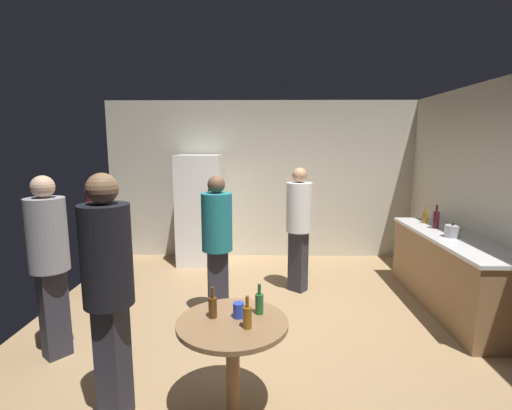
{
  "coord_description": "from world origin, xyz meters",
  "views": [
    {
      "loc": [
        0.0,
        -3.87,
        1.98
      ],
      "look_at": [
        -0.06,
        0.26,
        1.3
      ],
      "focal_mm": 26.28,
      "sensor_mm": 36.0,
      "label": 1
    }
  ],
  "objects_px": {
    "kettle": "(452,231)",
    "person_in_black_shirt": "(108,280)",
    "foreground_table": "(232,335)",
    "beer_bottle_brown": "(212,306)",
    "person_in_white_shirt": "(299,220)",
    "person_in_gray_shirt": "(48,253)",
    "plastic_cup_blue": "(238,310)",
    "person_in_teal_shirt": "(217,237)",
    "refrigerator": "(199,210)",
    "beer_bottle_green": "(259,303)",
    "wine_bottle_on_counter": "(436,219)",
    "person_in_maroon_shirt": "(101,228)",
    "beer_bottle_on_counter": "(425,217)",
    "beer_bottle_amber": "(247,316)"
  },
  "relations": [
    {
      "from": "wine_bottle_on_counter",
      "to": "person_in_black_shirt",
      "type": "distance_m",
      "value": 4.03
    },
    {
      "from": "beer_bottle_brown",
      "to": "person_in_gray_shirt",
      "type": "distance_m",
      "value": 1.73
    },
    {
      "from": "beer_bottle_green",
      "to": "person_in_maroon_shirt",
      "type": "height_order",
      "value": "person_in_maroon_shirt"
    },
    {
      "from": "refrigerator",
      "to": "beer_bottle_green",
      "type": "relative_size",
      "value": 7.83
    },
    {
      "from": "refrigerator",
      "to": "wine_bottle_on_counter",
      "type": "height_order",
      "value": "refrigerator"
    },
    {
      "from": "kettle",
      "to": "person_in_white_shirt",
      "type": "height_order",
      "value": "person_in_white_shirt"
    },
    {
      "from": "kettle",
      "to": "foreground_table",
      "type": "relative_size",
      "value": 0.3
    },
    {
      "from": "refrigerator",
      "to": "wine_bottle_on_counter",
      "type": "distance_m",
      "value": 3.53
    },
    {
      "from": "foreground_table",
      "to": "person_in_gray_shirt",
      "type": "bearing_deg",
      "value": 156.44
    },
    {
      "from": "kettle",
      "to": "person_in_black_shirt",
      "type": "height_order",
      "value": "person_in_black_shirt"
    },
    {
      "from": "beer_bottle_on_counter",
      "to": "person_in_black_shirt",
      "type": "height_order",
      "value": "person_in_black_shirt"
    },
    {
      "from": "refrigerator",
      "to": "person_in_teal_shirt",
      "type": "relative_size",
      "value": 1.1
    },
    {
      "from": "kettle",
      "to": "person_in_maroon_shirt",
      "type": "xyz_separation_m",
      "value": [
        -4.28,
        0.35,
        -0.05
      ]
    },
    {
      "from": "wine_bottle_on_counter",
      "to": "beer_bottle_brown",
      "type": "relative_size",
      "value": 1.35
    },
    {
      "from": "foreground_table",
      "to": "person_in_gray_shirt",
      "type": "xyz_separation_m",
      "value": [
        -1.72,
        0.75,
        0.37
      ]
    },
    {
      "from": "foreground_table",
      "to": "person_in_gray_shirt",
      "type": "relative_size",
      "value": 0.47
    },
    {
      "from": "beer_bottle_brown",
      "to": "beer_bottle_green",
      "type": "relative_size",
      "value": 1.0
    },
    {
      "from": "plastic_cup_blue",
      "to": "foreground_table",
      "type": "bearing_deg",
      "value": -124.12
    },
    {
      "from": "beer_bottle_green",
      "to": "person_in_black_shirt",
      "type": "bearing_deg",
      "value": -170.19
    },
    {
      "from": "person_in_teal_shirt",
      "to": "person_in_black_shirt",
      "type": "relative_size",
      "value": 0.91
    },
    {
      "from": "beer_bottle_on_counter",
      "to": "beer_bottle_green",
      "type": "xyz_separation_m",
      "value": [
        -2.26,
        -2.47,
        -0.17
      ]
    },
    {
      "from": "foreground_table",
      "to": "person_in_white_shirt",
      "type": "height_order",
      "value": "person_in_white_shirt"
    },
    {
      "from": "wine_bottle_on_counter",
      "to": "person_in_maroon_shirt",
      "type": "distance_m",
      "value": 4.3
    },
    {
      "from": "person_in_white_shirt",
      "to": "beer_bottle_amber",
      "type": "bearing_deg",
      "value": 26.21
    },
    {
      "from": "foreground_table",
      "to": "beer_bottle_brown",
      "type": "height_order",
      "value": "beer_bottle_brown"
    },
    {
      "from": "person_in_white_shirt",
      "to": "person_in_black_shirt",
      "type": "height_order",
      "value": "person_in_black_shirt"
    },
    {
      "from": "plastic_cup_blue",
      "to": "person_in_teal_shirt",
      "type": "distance_m",
      "value": 1.53
    },
    {
      "from": "refrigerator",
      "to": "kettle",
      "type": "distance_m",
      "value": 3.71
    },
    {
      "from": "beer_bottle_green",
      "to": "person_in_teal_shirt",
      "type": "xyz_separation_m",
      "value": [
        -0.48,
        1.42,
        0.14
      ]
    },
    {
      "from": "kettle",
      "to": "refrigerator",
      "type": "bearing_deg",
      "value": 151.54
    },
    {
      "from": "kettle",
      "to": "beer_bottle_green",
      "type": "bearing_deg",
      "value": -143.12
    },
    {
      "from": "person_in_white_shirt",
      "to": "person_in_gray_shirt",
      "type": "height_order",
      "value": "person_in_gray_shirt"
    },
    {
      "from": "person_in_maroon_shirt",
      "to": "person_in_black_shirt",
      "type": "xyz_separation_m",
      "value": [
        1.0,
        -2.21,
        0.14
      ]
    },
    {
      "from": "refrigerator",
      "to": "person_in_black_shirt",
      "type": "xyz_separation_m",
      "value": [
        -0.03,
        -3.64,
        0.16
      ]
    },
    {
      "from": "person_in_teal_shirt",
      "to": "person_in_maroon_shirt",
      "type": "relative_size",
      "value": 1.04
    },
    {
      "from": "beer_bottle_green",
      "to": "person_in_maroon_shirt",
      "type": "xyz_separation_m",
      "value": [
        -2.03,
        2.03,
        0.1
      ]
    },
    {
      "from": "beer_bottle_brown",
      "to": "beer_bottle_amber",
      "type": "bearing_deg",
      "value": -30.92
    },
    {
      "from": "kettle",
      "to": "person_in_white_shirt",
      "type": "relative_size",
      "value": 0.15
    },
    {
      "from": "kettle",
      "to": "person_in_black_shirt",
      "type": "relative_size",
      "value": 0.14
    },
    {
      "from": "beer_bottle_on_counter",
      "to": "person_in_gray_shirt",
      "type": "height_order",
      "value": "person_in_gray_shirt"
    },
    {
      "from": "beer_bottle_green",
      "to": "person_in_maroon_shirt",
      "type": "relative_size",
      "value": 0.15
    },
    {
      "from": "person_in_black_shirt",
      "to": "person_in_white_shirt",
      "type": "bearing_deg",
      "value": 66.04
    },
    {
      "from": "refrigerator",
      "to": "person_in_maroon_shirt",
      "type": "bearing_deg",
      "value": -125.7
    },
    {
      "from": "beer_bottle_amber",
      "to": "person_in_maroon_shirt",
      "type": "distance_m",
      "value": 2.98
    },
    {
      "from": "person_in_teal_shirt",
      "to": "person_in_white_shirt",
      "type": "distance_m",
      "value": 1.3
    },
    {
      "from": "refrigerator",
      "to": "kettle",
      "type": "height_order",
      "value": "refrigerator"
    },
    {
      "from": "kettle",
      "to": "person_in_gray_shirt",
      "type": "height_order",
      "value": "person_in_gray_shirt"
    },
    {
      "from": "refrigerator",
      "to": "wine_bottle_on_counter",
      "type": "xyz_separation_m",
      "value": [
        3.27,
        -1.31,
        0.12
      ]
    },
    {
      "from": "person_in_teal_shirt",
      "to": "person_in_black_shirt",
      "type": "distance_m",
      "value": 1.69
    },
    {
      "from": "beer_bottle_amber",
      "to": "person_in_gray_shirt",
      "type": "bearing_deg",
      "value": 155.16
    }
  ]
}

